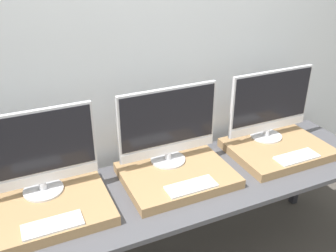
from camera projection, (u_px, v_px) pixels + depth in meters
name	position (u px, v px, depth m)	size (l,w,h in m)	color
wall_back	(151.00, 71.00, 2.26)	(8.00, 0.04, 2.60)	silver
workbench	(180.00, 191.00, 2.21)	(2.57, 0.69, 0.74)	#47474C
wooden_riser_left	(48.00, 209.00, 1.93)	(0.63, 0.49, 0.06)	#99754C
monitor_left	(37.00, 152.00, 1.91)	(0.61, 0.21, 0.47)	silver
keyboard_left	(53.00, 225.00, 1.77)	(0.28, 0.11, 0.01)	silver
wooden_riser_center	(177.00, 175.00, 2.20)	(0.63, 0.49, 0.06)	#99754C
monitor_center	(168.00, 125.00, 2.18)	(0.61, 0.21, 0.47)	silver
keyboard_center	(191.00, 186.00, 2.04)	(0.28, 0.11, 0.01)	silver
wooden_riser_right	(277.00, 149.00, 2.48)	(0.63, 0.49, 0.06)	#99754C
monitor_right	(270.00, 104.00, 2.45)	(0.61, 0.21, 0.47)	silver
keyboard_right	(297.00, 157.00, 2.31)	(0.28, 0.11, 0.01)	silver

